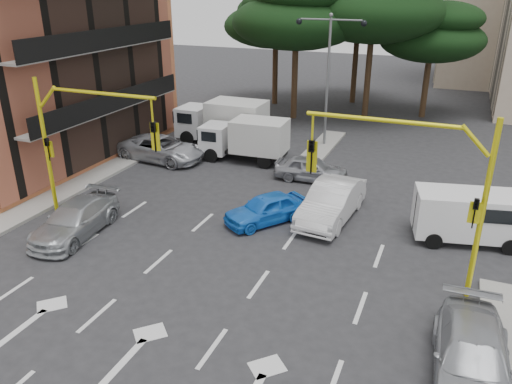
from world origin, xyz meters
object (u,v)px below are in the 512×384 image
at_px(car_silver_parked, 472,358).
at_px(van_white, 470,217).
at_px(car_blue_compact, 266,209).
at_px(street_lamp_center, 329,58).
at_px(box_truck_a, 222,122).
at_px(car_silver_cross_a, 161,148).
at_px(car_silver_cross_b, 311,169).
at_px(car_silver_wagon, 75,220).
at_px(signal_mast_left, 77,132).
at_px(car_white_hatch, 332,202).
at_px(box_truck_b, 245,140).
at_px(signal_mast_right, 425,178).

height_order(car_silver_parked, van_white, van_white).
relative_size(car_blue_compact, car_silver_parked, 0.78).
height_order(street_lamp_center, box_truck_a, street_lamp_center).
distance_m(car_silver_cross_a, car_silver_cross_b, 8.90).
relative_size(car_silver_wagon, car_silver_parked, 0.97).
relative_size(street_lamp_center, box_truck_a, 1.36).
xyz_separation_m(signal_mast_left, car_white_hatch, (9.80, 3.94, -3.08)).
height_order(signal_mast_left, car_white_hatch, signal_mast_left).
height_order(car_white_hatch, box_truck_b, box_truck_b).
distance_m(car_silver_wagon, box_truck_b, 11.37).
distance_m(street_lamp_center, car_silver_cross_b, 7.71).
distance_m(car_silver_cross_b, box_truck_b, 4.75).
bearing_deg(signal_mast_left, box_truck_b, 71.27).
height_order(car_blue_compact, car_silver_cross_b, car_silver_cross_b).
xyz_separation_m(car_white_hatch, car_silver_parked, (5.70, -7.98, -0.12)).
bearing_deg(signal_mast_right, box_truck_b, 137.06).
bearing_deg(street_lamp_center, car_white_hatch, -73.40).
height_order(street_lamp_center, car_white_hatch, street_lamp_center).
relative_size(signal_mast_left, box_truck_a, 1.05).
distance_m(street_lamp_center, car_silver_parked, 20.59).
relative_size(car_silver_wagon, car_silver_cross_a, 0.90).
bearing_deg(box_truck_b, street_lamp_center, -41.92).
relative_size(signal_mast_left, car_blue_compact, 1.62).
relative_size(signal_mast_right, car_white_hatch, 1.22).
xyz_separation_m(street_lamp_center, box_truck_b, (-3.54, -4.38, -4.19)).
distance_m(car_silver_cross_a, box_truck_a, 4.65).
xyz_separation_m(signal_mast_left, car_silver_cross_a, (-1.20, 7.82, -3.17)).
height_order(car_silver_cross_b, van_white, van_white).
bearing_deg(street_lamp_center, car_silver_cross_a, -142.28).
bearing_deg(box_truck_a, signal_mast_left, 176.62).
bearing_deg(car_silver_cross_a, car_blue_compact, -116.98).
distance_m(car_white_hatch, car_silver_cross_a, 11.66).
height_order(street_lamp_center, car_silver_cross_b, street_lamp_center).
bearing_deg(car_silver_cross_b, car_white_hatch, -155.77).
bearing_deg(car_blue_compact, car_white_hatch, 64.66).
height_order(signal_mast_right, van_white, signal_mast_right).
bearing_deg(box_truck_a, box_truck_b, -132.89).
relative_size(signal_mast_left, car_silver_cross_a, 1.18).
bearing_deg(car_silver_cross_a, signal_mast_left, -166.66).
bearing_deg(car_silver_cross_a, car_silver_parked, -120.73).
bearing_deg(box_truck_b, signal_mast_left, 158.28).
bearing_deg(signal_mast_left, car_white_hatch, 21.92).
relative_size(car_silver_cross_b, car_silver_parked, 0.80).
height_order(car_silver_cross_b, box_truck_b, box_truck_b).
distance_m(street_lamp_center, van_white, 13.80).
bearing_deg(car_silver_wagon, car_blue_compact, 24.72).
relative_size(car_blue_compact, van_white, 0.89).
bearing_deg(car_silver_parked, car_silver_cross_b, 120.40).
xyz_separation_m(car_silver_cross_a, box_truck_a, (1.89, 4.19, 0.70)).
bearing_deg(car_blue_compact, car_silver_wagon, -113.32).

